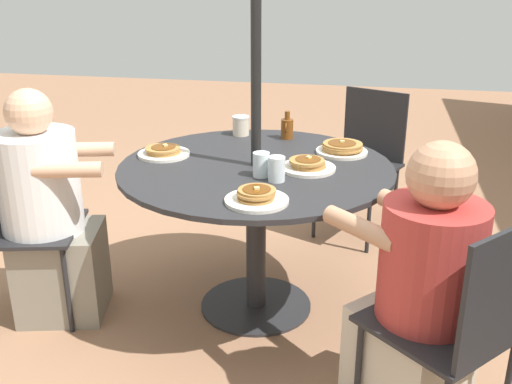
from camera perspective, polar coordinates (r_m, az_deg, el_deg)
ground_plane at (r=3.11m, az=0.00°, el=-10.79°), size 12.00×12.00×0.00m
patio_table at (r=2.83m, az=0.00°, el=0.05°), size 1.28×1.28×0.76m
umbrella_pole at (r=2.70m, az=0.00°, el=8.95°), size 0.05×0.05×2.15m
patio_chair_north at (r=3.05m, az=-22.31°, el=-2.15°), size 0.53×0.53×0.90m
diner_north at (r=3.00m, az=-19.08°, el=-2.39°), size 0.47×0.56×1.13m
patio_chair_east at (r=2.16m, az=19.07°, el=-11.46°), size 0.62×0.62×0.90m
diner_east at (r=2.25m, az=15.31°, el=-10.05°), size 0.59×0.60×1.11m
patio_chair_south at (r=3.81m, az=10.29°, el=3.60°), size 0.58×0.58×0.90m
pancake_plate_a at (r=2.99m, az=8.18°, el=4.12°), size 0.25×0.25×0.06m
pancake_plate_b at (r=2.35m, az=0.05°, el=-0.49°), size 0.25×0.25×0.07m
pancake_plate_c at (r=2.96m, az=-8.78°, el=3.79°), size 0.25×0.25×0.05m
pancake_plate_d at (r=2.73m, az=4.96°, el=2.55°), size 0.25×0.25×0.06m
syrup_bottle at (r=3.21m, az=2.97°, el=6.11°), size 0.09×0.07×0.15m
coffee_cup at (r=3.27m, az=-1.45°, el=6.34°), size 0.09×0.09×0.11m
drinking_glass_a at (r=2.57m, az=1.97°, el=2.21°), size 0.07×0.07×0.11m
drinking_glass_b at (r=2.62m, az=0.50°, el=2.63°), size 0.07×0.07×0.11m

